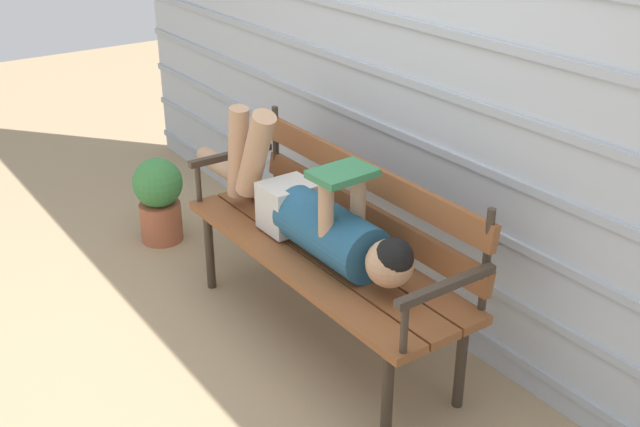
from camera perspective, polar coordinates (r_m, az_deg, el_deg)
ground_plane at (r=3.54m, az=-1.43°, el=-9.77°), size 12.00×12.00×0.00m
house_siding at (r=3.40m, az=7.26°, el=9.59°), size 5.37×0.08×2.24m
park_bench at (r=3.37m, az=0.97°, el=-1.88°), size 1.58×0.50×0.87m
reclining_person at (r=3.33m, az=-0.76°, el=0.04°), size 1.75×0.26×0.55m
potted_plant at (r=4.41m, az=-11.79°, el=1.20°), size 0.28×0.28×0.49m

